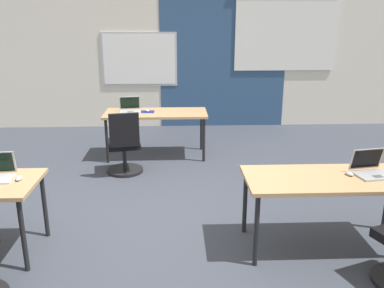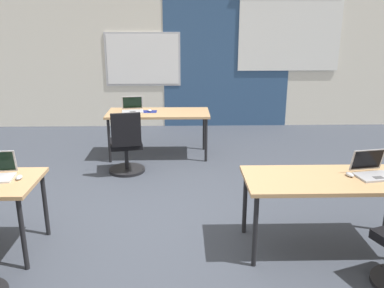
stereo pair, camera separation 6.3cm
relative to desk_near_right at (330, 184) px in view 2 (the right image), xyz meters
name	(u,v)px [view 2 (the right image)]	position (x,y,z in m)	size (l,w,h in m)	color
ground_plane	(149,219)	(-1.75, 0.60, -0.66)	(24.00, 24.00, 0.00)	#383D47
back_wall_assembly	(165,56)	(-1.70, 4.80, 0.75)	(10.00, 0.27, 2.80)	silver
desk_near_right	(330,184)	(0.00, 0.00, 0.00)	(1.60, 0.70, 0.72)	tan
desk_far_center	(158,116)	(-1.75, 2.80, 0.00)	(1.60, 0.70, 0.72)	tan
laptop_far_left	(133,108)	(-2.16, 2.86, 0.11)	(0.36, 0.34, 0.23)	#B7B7BC
mousepad_far_left	(150,112)	(-1.89, 2.83, 0.06)	(0.22, 0.19, 0.00)	navy
mouse_far_left	(150,110)	(-1.89, 2.83, 0.08)	(0.09, 0.11, 0.03)	silver
chair_far_left	(126,148)	(-2.17, 2.03, -0.28)	(0.52, 0.57, 0.92)	black
laptop_near_right_end	(372,170)	(0.40, 0.05, 0.11)	(0.37, 0.34, 0.23)	#9E9EA3
mouse_near_right_end	(350,175)	(0.19, 0.04, 0.08)	(0.07, 0.11, 0.03)	#B2B2B7
mouse_near_left_inner	(19,177)	(-2.87, 0.04, 0.08)	(0.07, 0.11, 0.03)	#B2B2B7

